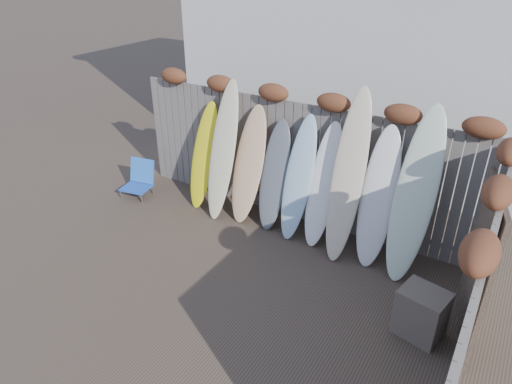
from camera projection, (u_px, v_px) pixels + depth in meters
The scene contains 15 objects.
ground at pixel (209, 295), 6.05m from camera, with size 80.00×80.00×0.00m, color #493A2D.
back_fence at pixel (298, 153), 7.27m from camera, with size 6.05×0.28×2.24m.
right_fence at pixel (472, 297), 4.32m from camera, with size 0.28×4.40×2.24m.
beach_chair at pixel (139, 179), 8.41m from camera, with size 0.57×0.60×0.65m.
wooden_crate at pixel (421, 313), 5.32m from camera, with size 0.52×0.43×0.61m, color #4C3E39.
lattice_panel at pixel (479, 267), 5.03m from camera, with size 0.05×1.27×1.90m, color #3A3123.
surfboard_0 at pixel (204, 156), 7.85m from camera, with size 0.48×0.07×1.89m, color #FFEF13.
surfboard_1 at pixel (223, 151), 7.48m from camera, with size 0.45×0.07×2.34m, color beige.
surfboard_2 at pixel (249, 165), 7.41m from camera, with size 0.54×0.07×1.98m, color #E4C182.
surfboard_3 at pixel (274, 176), 7.24m from camera, with size 0.46×0.07×1.81m, color #53585F.
surfboard_4 at pixel (298, 178), 6.97m from camera, with size 0.45×0.07×1.98m, color #A6CCE0.
surfboard_5 at pixel (323, 186), 6.81m from camera, with size 0.45×0.07×1.94m, color white.
surfboard_6 at pixel (348, 177), 6.43m from camera, with size 0.46×0.07×2.54m, color beige.
surfboard_7 at pixel (378, 198), 6.36m from camera, with size 0.49×0.07×2.05m, color silver.
surfboard_8 at pixel (415, 196), 6.02m from camera, with size 0.53×0.07×2.44m, color silver.
Camera 1 is at (2.99, -3.67, 4.06)m, focal length 32.00 mm.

